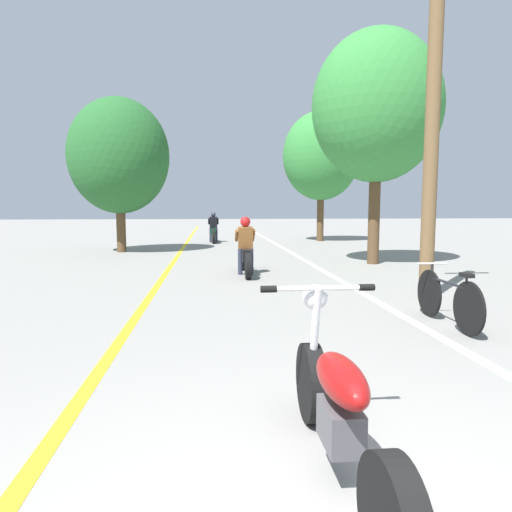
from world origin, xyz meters
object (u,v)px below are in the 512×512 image
object	(u,v)px
motorcycle_rider_lead	(245,252)
bicycle_parked	(448,298)
roadside_tree_left	(119,156)
motorcycle_foreground	(338,408)
roadside_tree_right_near	(377,107)
motorcycle_rider_far	(213,231)
roadside_tree_right_far	(321,156)
utility_pole	(433,98)

from	to	relation	value
motorcycle_rider_lead	bicycle_parked	distance (m)	5.52
roadside_tree_left	motorcycle_foreground	bearing A→B (deg)	-74.48
roadside_tree_right_near	motorcycle_rider_far	bearing A→B (deg)	118.03
roadside_tree_right_near	roadside_tree_right_far	world-z (taller)	roadside_tree_right_near
bicycle_parked	roadside_tree_right_far	bearing A→B (deg)	82.71
utility_pole	roadside_tree_right_far	xyz separation A→B (m)	(1.44, 13.69, 0.55)
roadside_tree_left	motorcycle_rider_lead	distance (m)	7.62
motorcycle_rider_far	roadside_tree_left	bearing A→B (deg)	-128.17
roadside_tree_right_far	motorcycle_foreground	distance (m)	19.50
roadside_tree_right_near	roadside_tree_left	size ratio (longest dim) A/B	1.19
motorcycle_rider_lead	motorcycle_rider_far	bearing A→B (deg)	94.00
bicycle_parked	motorcycle_rider_far	bearing A→B (deg)	101.53
roadside_tree_right_far	motorcycle_rider_lead	xyz separation A→B (m)	(-4.33, -10.41, -3.43)
roadside_tree_left	bicycle_parked	distance (m)	12.90
roadside_tree_left	motorcycle_foreground	size ratio (longest dim) A/B	2.52
motorcycle_rider_lead	bicycle_parked	world-z (taller)	motorcycle_rider_lead
roadside_tree_left	motorcycle_rider_lead	xyz separation A→B (m)	(3.99, -5.84, -2.84)
utility_pole	motorcycle_foreground	world-z (taller)	utility_pole
roadside_tree_right_near	motorcycle_rider_lead	world-z (taller)	roadside_tree_right_near
motorcycle_rider_lead	bicycle_parked	size ratio (longest dim) A/B	1.24
roadside_tree_right_far	bicycle_parked	distance (m)	15.92
motorcycle_foreground	motorcycle_rider_lead	bearing A→B (deg)	89.46
roadside_tree_right_far	motorcycle_rider_far	xyz separation A→B (m)	(-5.03, -0.38, -3.43)
roadside_tree_right_near	bicycle_parked	world-z (taller)	roadside_tree_right_near
roadside_tree_left	roadside_tree_right_far	bearing A→B (deg)	28.77
motorcycle_rider_far	utility_pole	bearing A→B (deg)	-74.93
utility_pole	roadside_tree_left	xyz separation A→B (m)	(-6.88, 9.12, -0.04)
roadside_tree_right_far	bicycle_parked	xyz separation A→B (m)	(-1.97, -15.39, -3.58)
roadside_tree_right_near	bicycle_parked	distance (m)	7.86
roadside_tree_right_near	bicycle_parked	size ratio (longest dim) A/B	3.71
roadside_tree_right_far	roadside_tree_left	size ratio (longest dim) A/B	1.12
motorcycle_rider_lead	bicycle_parked	xyz separation A→B (m)	(2.36, -4.98, -0.15)
motorcycle_rider_lead	bicycle_parked	bearing A→B (deg)	-64.64
roadside_tree_right_near	motorcycle_rider_far	world-z (taller)	roadside_tree_right_near
utility_pole	motorcycle_rider_lead	world-z (taller)	utility_pole
motorcycle_foreground	motorcycle_rider_far	bearing A→B (deg)	91.95
motorcycle_foreground	motorcycle_rider_far	distance (m)	18.29
roadside_tree_right_far	motorcycle_rider_far	size ratio (longest dim) A/B	2.71
motorcycle_rider_far	motorcycle_foreground	bearing A→B (deg)	-88.05
roadside_tree_right_near	motorcycle_rider_lead	size ratio (longest dim) A/B	3.00
roadside_tree_left	motorcycle_rider_far	distance (m)	6.04
roadside_tree_right_far	roadside_tree_left	distance (m)	9.51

